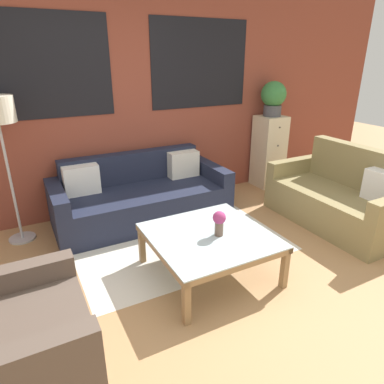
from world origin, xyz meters
TOP-DOWN VIEW (x-y plane):
  - ground_plane at (0.00, 0.00)m, footprint 16.00×16.00m
  - wall_back_brick at (0.00, 2.44)m, footprint 8.40×0.09m
  - rug at (0.02, 1.17)m, footprint 2.20×1.45m
  - couch_dark at (-0.12, 1.95)m, footprint 2.10×0.88m
  - settee_vintage at (1.93, 0.72)m, footprint 0.80×1.61m
  - armchair_corner at (-1.59, 0.15)m, footprint 0.80×0.93m
  - coffee_table at (0.02, 0.54)m, footprint 1.03×1.03m
  - drawer_cabinet at (2.03, 2.17)m, footprint 0.40×0.40m
  - potted_plant at (2.03, 2.17)m, footprint 0.36×0.36m
  - flower_vase at (0.09, 0.49)m, footprint 0.12×0.12m

SIDE VIEW (x-z plane):
  - ground_plane at x=0.00m, z-range 0.00..0.00m
  - rug at x=0.02m, z-range 0.00..0.00m
  - armchair_corner at x=-1.59m, z-range -0.14..0.70m
  - couch_dark at x=-0.12m, z-range -0.11..0.67m
  - settee_vintage at x=1.93m, z-range -0.15..0.77m
  - coffee_table at x=0.02m, z-range 0.15..0.57m
  - drawer_cabinet at x=2.03m, z-range 0.00..1.08m
  - flower_vase at x=0.09m, z-range 0.44..0.67m
  - potted_plant at x=2.03m, z-range 1.10..1.59m
  - wall_back_brick at x=0.00m, z-range 0.01..2.81m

